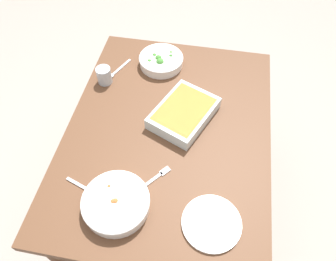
{
  "coord_description": "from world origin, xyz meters",
  "views": [
    {
      "loc": [
        -0.83,
        -0.15,
        1.88
      ],
      "look_at": [
        0.0,
        0.0,
        0.74
      ],
      "focal_mm": 34.12,
      "sensor_mm": 36.0,
      "label": 1
    }
  ],
  "objects_px": {
    "spoon_by_stew": "(90,191)",
    "spoon_spare": "(116,72)",
    "stew_bowl": "(116,203)",
    "fork_on_table": "(155,178)",
    "side_plate": "(211,223)",
    "spoon_by_broccoli": "(165,69)",
    "drink_cup": "(104,76)",
    "baking_dish": "(184,113)",
    "broccoli_bowl": "(161,60)"
  },
  "relations": [
    {
      "from": "baking_dish",
      "to": "spoon_spare",
      "type": "bearing_deg",
      "value": 58.99
    },
    {
      "from": "stew_bowl",
      "to": "drink_cup",
      "type": "height_order",
      "value": "drink_cup"
    },
    {
      "from": "stew_bowl",
      "to": "baking_dish",
      "type": "height_order",
      "value": "same"
    },
    {
      "from": "broccoli_bowl",
      "to": "spoon_spare",
      "type": "xyz_separation_m",
      "value": [
        -0.1,
        0.22,
        -0.03
      ]
    },
    {
      "from": "baking_dish",
      "to": "drink_cup",
      "type": "bearing_deg",
      "value": 69.52
    },
    {
      "from": "baking_dish",
      "to": "drink_cup",
      "type": "distance_m",
      "value": 0.45
    },
    {
      "from": "baking_dish",
      "to": "fork_on_table",
      "type": "relative_size",
      "value": 2.46
    },
    {
      "from": "side_plate",
      "to": "drink_cup",
      "type": "bearing_deg",
      "value": 43.27
    },
    {
      "from": "stew_bowl",
      "to": "fork_on_table",
      "type": "xyz_separation_m",
      "value": [
        0.14,
        -0.12,
        -0.03
      ]
    },
    {
      "from": "broccoli_bowl",
      "to": "fork_on_table",
      "type": "xyz_separation_m",
      "value": [
        -0.66,
        -0.1,
        -0.03
      ]
    },
    {
      "from": "broccoli_bowl",
      "to": "spoon_by_stew",
      "type": "xyz_separation_m",
      "value": [
        -0.76,
        0.13,
        -0.03
      ]
    },
    {
      "from": "baking_dish",
      "to": "fork_on_table",
      "type": "distance_m",
      "value": 0.34
    },
    {
      "from": "stew_bowl",
      "to": "fork_on_table",
      "type": "height_order",
      "value": "stew_bowl"
    },
    {
      "from": "spoon_by_stew",
      "to": "broccoli_bowl",
      "type": "bearing_deg",
      "value": -10.0
    },
    {
      "from": "spoon_by_broccoli",
      "to": "drink_cup",
      "type": "bearing_deg",
      "value": 116.49
    },
    {
      "from": "side_plate",
      "to": "stew_bowl",
      "type": "bearing_deg",
      "value": 89.47
    },
    {
      "from": "drink_cup",
      "to": "baking_dish",
      "type": "bearing_deg",
      "value": -110.48
    },
    {
      "from": "spoon_by_broccoli",
      "to": "fork_on_table",
      "type": "distance_m",
      "value": 0.63
    },
    {
      "from": "broccoli_bowl",
      "to": "spoon_by_stew",
      "type": "bearing_deg",
      "value": 170.0
    },
    {
      "from": "broccoli_bowl",
      "to": "baking_dish",
      "type": "xyz_separation_m",
      "value": [
        -0.33,
        -0.17,
        0.0
      ]
    },
    {
      "from": "broccoli_bowl",
      "to": "baking_dish",
      "type": "relative_size",
      "value": 0.63
    },
    {
      "from": "broccoli_bowl",
      "to": "side_plate",
      "type": "xyz_separation_m",
      "value": [
        -0.81,
        -0.34,
        -0.02
      ]
    },
    {
      "from": "drink_cup",
      "to": "side_plate",
      "type": "bearing_deg",
      "value": -136.73
    },
    {
      "from": "broccoli_bowl",
      "to": "side_plate",
      "type": "relative_size",
      "value": 1.04
    },
    {
      "from": "side_plate",
      "to": "spoon_by_stew",
      "type": "height_order",
      "value": "side_plate"
    },
    {
      "from": "stew_bowl",
      "to": "spoon_by_broccoli",
      "type": "height_order",
      "value": "stew_bowl"
    },
    {
      "from": "spoon_by_stew",
      "to": "spoon_spare",
      "type": "height_order",
      "value": "same"
    },
    {
      "from": "spoon_by_broccoli",
      "to": "side_plate",
      "type": "bearing_deg",
      "value": -157.43
    },
    {
      "from": "broccoli_bowl",
      "to": "spoon_spare",
      "type": "bearing_deg",
      "value": 114.31
    },
    {
      "from": "stew_bowl",
      "to": "spoon_by_broccoli",
      "type": "bearing_deg",
      "value": -2.82
    },
    {
      "from": "stew_bowl",
      "to": "drink_cup",
      "type": "bearing_deg",
      "value": 20.7
    },
    {
      "from": "baking_dish",
      "to": "fork_on_table",
      "type": "height_order",
      "value": "baking_dish"
    },
    {
      "from": "spoon_by_broccoli",
      "to": "fork_on_table",
      "type": "relative_size",
      "value": 1.05
    },
    {
      "from": "side_plate",
      "to": "spoon_by_stew",
      "type": "relative_size",
      "value": 1.28
    },
    {
      "from": "spoon_by_stew",
      "to": "fork_on_table",
      "type": "distance_m",
      "value": 0.26
    },
    {
      "from": "stew_bowl",
      "to": "spoon_by_broccoli",
      "type": "relative_size",
      "value": 1.64
    },
    {
      "from": "drink_cup",
      "to": "fork_on_table",
      "type": "bearing_deg",
      "value": -144.04
    },
    {
      "from": "baking_dish",
      "to": "drink_cup",
      "type": "relative_size",
      "value": 4.27
    },
    {
      "from": "drink_cup",
      "to": "spoon_spare",
      "type": "relative_size",
      "value": 0.51
    },
    {
      "from": "baking_dish",
      "to": "side_plate",
      "type": "bearing_deg",
      "value": -159.76
    },
    {
      "from": "drink_cup",
      "to": "side_plate",
      "type": "relative_size",
      "value": 0.39
    },
    {
      "from": "stew_bowl",
      "to": "spoon_spare",
      "type": "xyz_separation_m",
      "value": [
        0.7,
        0.2,
        -0.03
      ]
    },
    {
      "from": "side_plate",
      "to": "spoon_by_broccoli",
      "type": "relative_size",
      "value": 1.42
    },
    {
      "from": "spoon_spare",
      "to": "fork_on_table",
      "type": "bearing_deg",
      "value": -150.41
    },
    {
      "from": "spoon_by_stew",
      "to": "spoon_spare",
      "type": "relative_size",
      "value": 1.03
    },
    {
      "from": "spoon_spare",
      "to": "stew_bowl",
      "type": "bearing_deg",
      "value": -163.91
    },
    {
      "from": "spoon_by_stew",
      "to": "spoon_by_broccoli",
      "type": "xyz_separation_m",
      "value": [
        0.73,
        -0.16,
        0.0
      ]
    },
    {
      "from": "drink_cup",
      "to": "fork_on_table",
      "type": "distance_m",
      "value": 0.61
    },
    {
      "from": "drink_cup",
      "to": "side_plate",
      "type": "distance_m",
      "value": 0.87
    },
    {
      "from": "stew_bowl",
      "to": "spoon_spare",
      "type": "distance_m",
      "value": 0.73
    }
  ]
}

